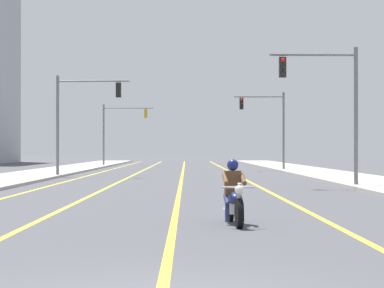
{
  "coord_description": "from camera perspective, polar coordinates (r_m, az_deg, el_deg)",
  "views": [
    {
      "loc": [
        0.3,
        -7.97,
        1.68
      ],
      "look_at": [
        0.55,
        25.62,
        1.93
      ],
      "focal_mm": 69.16,
      "sensor_mm": 36.0,
      "label": 1
    }
  ],
  "objects": [
    {
      "name": "lane_stripe_left",
      "position": [
        53.11,
        -4.18,
        -2.23
      ],
      "size": [
        0.16,
        100.0,
        0.01
      ],
      "primitive_type": "cube",
      "color": "yellow",
      "rests_on": "ground"
    },
    {
      "name": "traffic_signal_mid_right",
      "position": [
        58.72,
        6.0,
        1.88
      ],
      "size": [
        4.02,
        0.37,
        6.2
      ],
      "color": "slate",
      "rests_on": "ground"
    },
    {
      "name": "sidewalk_kerb_right",
      "position": [
        48.86,
        10.4,
        -2.3
      ],
      "size": [
        4.4,
        110.0,
        0.14
      ],
      "primitive_type": "cube",
      "color": "#ADA89E",
      "rests_on": "ground"
    },
    {
      "name": "traffic_signal_near_left",
      "position": [
        45.62,
        -8.78,
        2.59
      ],
      "size": [
        4.5,
        0.47,
        6.2
      ],
      "color": "slate",
      "rests_on": "ground"
    },
    {
      "name": "lane_stripe_right",
      "position": [
        53.09,
        3.11,
        -2.23
      ],
      "size": [
        0.16,
        100.0,
        0.01
      ],
      "primitive_type": "cube",
      "color": "yellow",
      "rests_on": "ground"
    },
    {
      "name": "lane_stripe_center",
      "position": [
        52.99,
        -0.73,
        -2.24
      ],
      "size": [
        0.16,
        100.0,
        0.01
      ],
      "primitive_type": "cube",
      "color": "yellow",
      "rests_on": "ground"
    },
    {
      "name": "sidewalk_kerb_left",
      "position": [
        48.98,
        -11.92,
        -2.3
      ],
      "size": [
        4.4,
        110.0,
        0.14
      ],
      "primitive_type": "cube",
      "color": "#ADA89E",
      "rests_on": "ground"
    },
    {
      "name": "lane_stripe_far_left",
      "position": [
        53.37,
        -7.2,
        -2.22
      ],
      "size": [
        0.16,
        100.0,
        0.01
      ],
      "primitive_type": "cube",
      "color": "yellow",
      "rests_on": "ground"
    },
    {
      "name": "traffic_signal_near_right",
      "position": [
        33.19,
        10.72,
        3.66
      ],
      "size": [
        3.92,
        0.43,
        6.2
      ],
      "color": "slate",
      "rests_on": "ground"
    },
    {
      "name": "motorcycle_with_rider",
      "position": [
        16.57,
        3.25,
        -4.21
      ],
      "size": [
        0.7,
        2.19,
        1.46
      ],
      "color": "black",
      "rests_on": "ground"
    },
    {
      "name": "traffic_signal_mid_left",
      "position": [
        74.53,
        -5.72,
        1.45
      ],
      "size": [
        5.07,
        0.37,
        6.2
      ],
      "color": "slate",
      "rests_on": "ground"
    }
  ]
}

